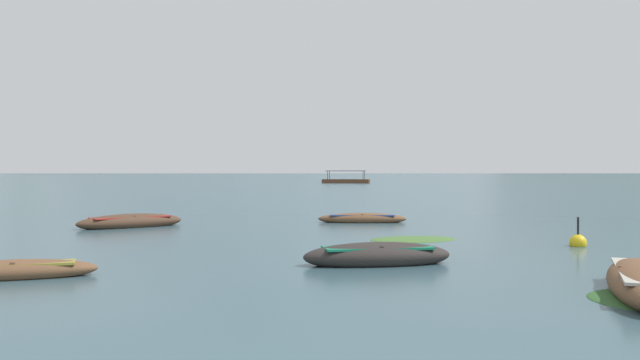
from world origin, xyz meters
TOP-DOWN VIEW (x-y plane):
  - ground_plane at (0.00, 1500.00)m, footprint 6000.00×6000.00m
  - mountain_1 at (-1256.47, 2576.82)m, footprint 795.39×795.39m
  - mountain_2 at (-216.84, 2197.58)m, footprint 1781.55×1781.55m
  - mountain_3 at (1021.43, 2227.53)m, footprint 1742.49×1742.49m
  - rowboat_0 at (0.25, 22.02)m, footprint 3.65×0.92m
  - rowboat_2 at (0.08, 10.12)m, footprint 3.56×1.79m
  - rowboat_3 at (-7.17, 8.10)m, footprint 3.20×1.77m
  - rowboat_6 at (-8.59, 19.61)m, footprint 3.87×3.49m
  - ferry_0 at (1.26, 115.05)m, footprint 9.11×4.09m
  - mooring_buoy at (5.94, 13.76)m, footprint 0.48×0.48m
  - weed_patch_4 at (1.53, 15.41)m, footprint 3.13×2.46m

SIDE VIEW (x-z plane):
  - ground_plane at x=0.00m, z-range 0.00..0.00m
  - weed_patch_4 at x=1.53m, z-range -0.07..0.07m
  - mooring_buoy at x=5.94m, z-range -0.38..0.58m
  - rowboat_3 at x=-7.17m, z-range -0.08..0.37m
  - rowboat_0 at x=0.25m, z-range -0.09..0.41m
  - rowboat_2 at x=0.08m, z-range -0.12..0.51m
  - rowboat_6 at x=-8.59m, z-range -0.12..0.52m
  - ferry_0 at x=1.26m, z-range -0.82..1.71m
  - mountain_1 at x=-1256.47m, z-range 0.00..309.44m
  - mountain_3 at x=1021.43m, z-range 0.00..398.98m
  - mountain_2 at x=-216.84m, z-range 0.00..607.51m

